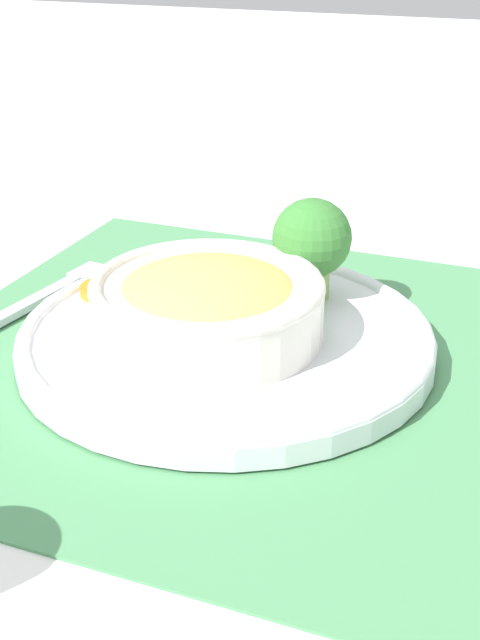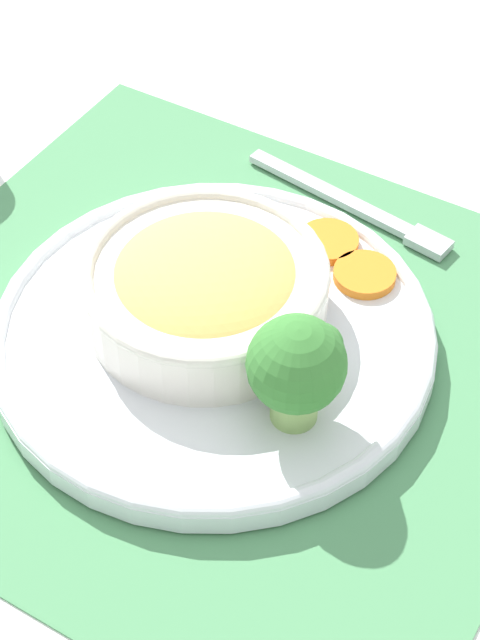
{
  "view_description": "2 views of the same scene",
  "coord_description": "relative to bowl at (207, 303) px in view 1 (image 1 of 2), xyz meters",
  "views": [
    {
      "loc": [
        0.2,
        -0.54,
        0.31
      ],
      "look_at": [
        0.01,
        -0.0,
        0.03
      ],
      "focal_mm": 50.0,
      "sensor_mm": 36.0,
      "label": 1
    },
    {
      "loc": [
        0.42,
        0.25,
        0.55
      ],
      "look_at": [
        -0.01,
        0.02,
        0.03
      ],
      "focal_mm": 60.0,
      "sensor_mm": 36.0,
      "label": 2
    }
  ],
  "objects": [
    {
      "name": "bowl",
      "position": [
        0.0,
        0.0,
        0.0
      ],
      "size": [
        0.17,
        0.17,
        0.05
      ],
      "color": "silver",
      "rests_on": "plate"
    },
    {
      "name": "fork",
      "position": [
        -0.16,
        0.05,
        -0.04
      ],
      "size": [
        0.05,
        0.18,
        0.01
      ],
      "rotation": [
        0.0,
        0.0,
        -0.18
      ],
      "color": "#B7B7BC",
      "rests_on": "placemat"
    },
    {
      "name": "carrot_slice_middle",
      "position": [
        -0.1,
        0.04,
        -0.02
      ],
      "size": [
        0.04,
        0.04,
        0.01
      ],
      "color": "orange",
      "rests_on": "plate"
    },
    {
      "name": "carrot_slice_near",
      "position": [
        -0.08,
        0.08,
        -0.02
      ],
      "size": [
        0.04,
        0.04,
        0.01
      ],
      "color": "orange",
      "rests_on": "plate"
    },
    {
      "name": "broccoli_floret",
      "position": [
        0.05,
        0.09,
        0.02
      ],
      "size": [
        0.06,
        0.06,
        0.08
      ],
      "color": "#84AD5B",
      "rests_on": "plate"
    },
    {
      "name": "placemat",
      "position": [
        0.01,
        0.01,
        -0.04
      ],
      "size": [
        0.46,
        0.49,
        0.0
      ],
      "color": "#4C8C59",
      "rests_on": "ground_plane"
    },
    {
      "name": "plate",
      "position": [
        0.01,
        0.01,
        -0.03
      ],
      "size": [
        0.3,
        0.3,
        0.02
      ],
      "color": "silver",
      "rests_on": "placemat"
    },
    {
      "name": "ground_plane",
      "position": [
        0.01,
        0.01,
        -0.05
      ],
      "size": [
        4.0,
        4.0,
        0.0
      ],
      "primitive_type": "plane",
      "color": "white"
    }
  ]
}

